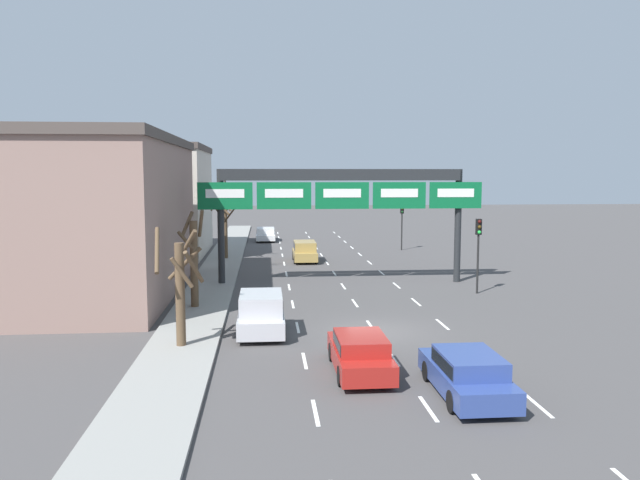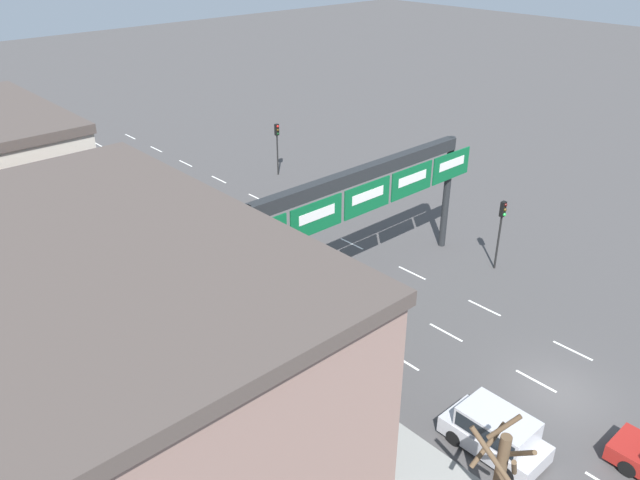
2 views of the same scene
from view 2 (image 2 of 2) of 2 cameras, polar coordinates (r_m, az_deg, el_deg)
name	(u,v)px [view 2 (image 2 of 2)]	position (r m, az deg, el deg)	size (l,w,h in m)	color
ground_plane	(556,392)	(29.83, 20.81, -12.89)	(220.00, 220.00, 0.00)	#474444
lane_dashes	(342,276)	(36.16, 2.00, -3.32)	(6.72, 67.00, 0.01)	white
sign_gantry	(364,191)	(32.62, 4.02, 4.46)	(17.50, 0.70, 7.12)	#232628
building_near	(73,370)	(23.60, -21.63, -11.01)	(14.07, 18.15, 8.95)	gray
car_white	(86,173)	(52.38, -20.64, 5.72)	(1.95, 4.83, 1.36)	silver
suv_silver	(496,431)	(25.76, 15.78, -16.44)	(1.98, 3.97, 1.77)	#B7B7BC
suv_gold	(232,224)	(40.69, -8.03, 1.48)	(1.82, 4.07, 1.59)	#A88947
traffic_light_near_gantry	(501,221)	(37.01, 16.26, 1.65)	(0.30, 0.35, 4.29)	black
traffic_light_mid_block	(277,139)	(49.95, -3.93, 9.22)	(0.30, 0.35, 4.20)	black
tree_bare_closest	(337,370)	(25.02, 1.57, -11.77)	(1.40, 1.45, 4.91)	brown
tree_bare_second	(127,213)	(38.31, -17.21, 2.39)	(2.30, 2.32, 5.95)	brown
tree_bare_third	(184,247)	(33.31, -12.29, -0.67)	(1.94, 1.93, 6.36)	brown
tree_bare_furthest	(500,474)	(22.02, 16.10, -19.86)	(1.94, 1.84, 4.60)	brown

